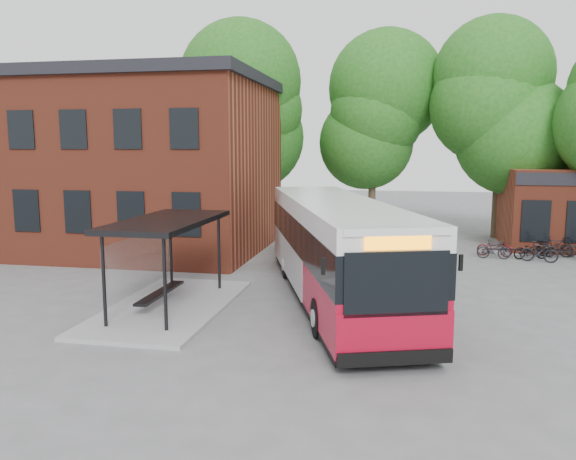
% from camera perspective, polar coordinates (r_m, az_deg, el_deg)
% --- Properties ---
extents(ground, '(100.00, 100.00, 0.00)m').
position_cam_1_polar(ground, '(18.11, 2.71, -7.87)').
color(ground, '#5C5C5E').
extents(station_building, '(18.40, 10.40, 8.50)m').
position_cam_1_polar(station_building, '(30.46, -19.68, 6.37)').
color(station_building, maroon).
rests_on(station_building, ground).
extents(bus_shelter, '(3.60, 7.00, 2.90)m').
position_cam_1_polar(bus_shelter, '(18.02, -12.07, -3.38)').
color(bus_shelter, black).
rests_on(bus_shelter, ground).
extents(bike_rail, '(5.20, 0.10, 0.38)m').
position_cam_1_polar(bike_rail, '(28.46, 24.65, -2.25)').
color(bike_rail, black).
rests_on(bike_rail, ground).
extents(tree_0, '(7.92, 7.92, 11.00)m').
position_cam_1_polar(tree_0, '(34.28, -3.36, 9.10)').
color(tree_0, '#1E5817').
rests_on(tree_0, ground).
extents(tree_1, '(7.92, 7.92, 10.40)m').
position_cam_1_polar(tree_1, '(34.24, 8.63, 8.52)').
color(tree_1, '#1E5817').
rests_on(tree_1, ground).
extents(tree_2, '(7.92, 7.92, 11.00)m').
position_cam_1_polar(tree_2, '(33.67, 20.69, 8.59)').
color(tree_2, '#1E5817').
rests_on(tree_2, ground).
extents(city_bus, '(6.77, 13.38, 3.34)m').
position_cam_1_polar(city_bus, '(18.79, 4.81, -2.05)').
color(city_bus, '#A00920').
rests_on(city_bus, ground).
extents(bicycle_0, '(1.66, 0.84, 0.83)m').
position_cam_1_polar(bicycle_0, '(28.07, 20.25, -1.67)').
color(bicycle_0, '#4B0910').
rests_on(bicycle_0, ground).
extents(bicycle_1, '(1.51, 0.53, 0.89)m').
position_cam_1_polar(bicycle_1, '(27.38, 20.18, -1.85)').
color(bicycle_1, black).
rests_on(bicycle_1, ground).
extents(bicycle_2, '(1.73, 1.02, 0.86)m').
position_cam_1_polar(bicycle_2, '(27.95, 23.44, -1.86)').
color(bicycle_2, black).
rests_on(bicycle_2, ground).
extents(bicycle_3, '(1.63, 0.79, 0.95)m').
position_cam_1_polar(bicycle_3, '(27.34, 24.17, -2.03)').
color(bicycle_3, black).
rests_on(bicycle_3, ground).
extents(bicycle_4, '(1.72, 1.00, 0.86)m').
position_cam_1_polar(bicycle_4, '(29.08, 25.98, -1.65)').
color(bicycle_4, black).
rests_on(bicycle_4, ground).
extents(bicycle_5, '(1.64, 0.68, 0.96)m').
position_cam_1_polar(bicycle_5, '(28.98, 25.49, -1.54)').
color(bicycle_5, black).
rests_on(bicycle_5, ground).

